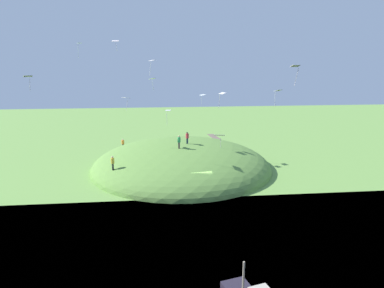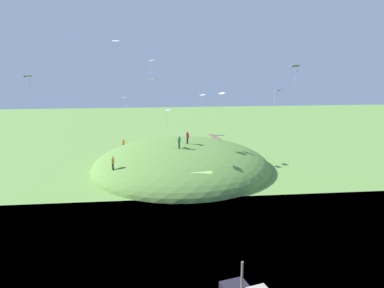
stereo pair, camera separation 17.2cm
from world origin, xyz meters
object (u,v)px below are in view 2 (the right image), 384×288
Objects in this scene: kite_2 at (116,41)px; kite_8 at (219,136)px; kite_6 at (80,45)px; kite_1 at (278,92)px; kite_0 at (28,77)px; kite_5 at (203,95)px; kite_11 at (168,111)px; person_on_hilltop at (113,161)px; kite_3 at (295,68)px; kite_4 at (126,98)px; person_watching_kites at (187,136)px; person_walking_path at (123,143)px; kite_10 at (152,61)px; kite_9 at (153,79)px; kite_7 at (222,95)px; person_with_child at (179,140)px.

kite_2 reaches higher than kite_8.
kite_1 is at bearing -130.19° from kite_6.
kite_5 is (22.58, -17.37, -3.74)m from kite_0.
kite_11 is (9.05, 4.85, 1.29)m from kite_8.
kite_0 is at bearing 137.69° from kite_11.
person_on_hilltop is 1.02× the size of kite_11.
kite_4 is at bearing 43.30° from kite_3.
kite_11 is (-5.74, 2.91, 4.48)m from person_watching_kites.
person_on_hilltop is at bearing 33.49° from person_walking_path.
person_walking_path is at bearing 2.46° from kite_2.
kite_4 is 0.91× the size of kite_6.
kite_4 is at bearing 142.60° from kite_10.
kite_0 reaches higher than kite_9.
kite_4 is 1.09× the size of kite_5.
kite_8 is at bearing 77.72° from person_on_hilltop.
kite_1 is at bearing -95.01° from kite_7.
kite_8 is (0.18, 0.13, -4.13)m from kite_7.
kite_0 is 22.84m from kite_3.
kite_8 is (-24.89, -12.07, 6.19)m from person_walking_path.
kite_3 is 9.67m from kite_8.
kite_7 is at bearing -74.47° from person_watching_kites.
kite_6 is 1.16× the size of kite_9.
kite_3 reaches higher than kite_8.
person_watching_kites is 0.96× the size of kite_9.
kite_8 is 17.51m from kite_9.
kite_4 is (2.06, 7.07, 5.59)m from person_with_child.
person_watching_kites is 0.92× the size of kite_4.
kite_3 is (-17.89, -8.15, 9.93)m from person_watching_kites.
person_walking_path is 16.57m from kite_5.
kite_11 is (-15.84, -7.22, 7.48)m from person_walking_path.
kite_9 is at bearing -75.63° from kite_4.
kite_4 is (-3.52, -1.42, -7.66)m from kite_2.
person_on_hilltop is 17.94m from kite_6.
kite_5 reaches higher than person_walking_path.
kite_0 is 0.92× the size of kite_8.
kite_3 is 1.02× the size of kite_4.
kite_3 reaches higher than kite_7.
person_with_child is 5.83m from kite_11.
kite_3 is 0.93× the size of kite_6.
person_with_child is 12.97m from kite_10.
kite_4 is (18.36, -6.26, -3.64)m from kite_0.
person_walking_path is 1.42× the size of kite_0.
person_with_child is at bearing 147.23° from kite_5.
kite_3 is 17.30m from kite_11.
kite_3 is 7.23m from kite_7.
kite_0 is 25.10m from kite_10.
kite_7 is (-14.98, -2.07, 7.32)m from person_watching_kites.
kite_5 is 19.05m from kite_6.
person_watching_kites is 1.09× the size of kite_7.
kite_5 is at bearing 13.98° from kite_1.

